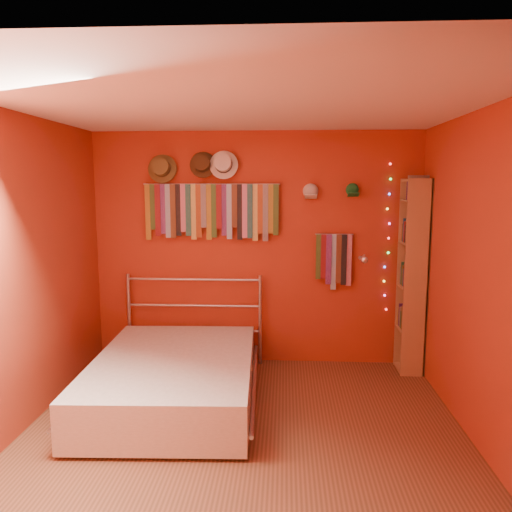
% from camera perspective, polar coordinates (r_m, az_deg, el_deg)
% --- Properties ---
extents(ground, '(3.50, 3.50, 0.00)m').
position_cam_1_polar(ground, '(4.09, -1.53, -20.22)').
color(ground, brown).
rests_on(ground, ground).
extents(back_wall, '(3.50, 0.02, 2.50)m').
position_cam_1_polar(back_wall, '(5.38, -0.01, 0.81)').
color(back_wall, '#9E3719').
rests_on(back_wall, ground).
extents(right_wall, '(0.02, 3.50, 2.50)m').
position_cam_1_polar(right_wall, '(3.92, 24.83, -2.78)').
color(right_wall, '#9E3719').
rests_on(right_wall, ground).
extents(left_wall, '(0.02, 3.50, 2.50)m').
position_cam_1_polar(left_wall, '(4.19, -26.22, -2.20)').
color(left_wall, '#9E3719').
rests_on(left_wall, ground).
extents(ceiling, '(3.50, 3.50, 0.02)m').
position_cam_1_polar(ceiling, '(3.63, -1.69, 16.98)').
color(ceiling, white).
rests_on(ceiling, back_wall).
extents(tie_rack, '(1.45, 0.03, 0.61)m').
position_cam_1_polar(tie_rack, '(5.33, -5.11, 5.34)').
color(tie_rack, '#ABAAAF').
rests_on(tie_rack, back_wall).
extents(small_tie_rack, '(0.40, 0.03, 0.60)m').
position_cam_1_polar(small_tie_rack, '(5.35, 8.92, -0.26)').
color(small_tie_rack, '#ABAAAF').
rests_on(small_tie_rack, back_wall).
extents(fedora_olive, '(0.31, 0.17, 0.30)m').
position_cam_1_polar(fedora_olive, '(5.39, -10.75, 9.87)').
color(fedora_olive, brown).
rests_on(fedora_olive, back_wall).
extents(fedora_brown, '(0.28, 0.15, 0.27)m').
position_cam_1_polar(fedora_brown, '(5.31, -6.15, 10.42)').
color(fedora_brown, '#412C17').
rests_on(fedora_brown, back_wall).
extents(fedora_white, '(0.30, 0.16, 0.30)m').
position_cam_1_polar(fedora_white, '(5.27, -3.75, 10.46)').
color(fedora_white, silver).
rests_on(fedora_white, back_wall).
extents(cap_white, '(0.17, 0.21, 0.17)m').
position_cam_1_polar(cap_white, '(5.28, 6.25, 7.35)').
color(cap_white, beige).
rests_on(cap_white, back_wall).
extents(cap_green, '(0.16, 0.20, 0.16)m').
position_cam_1_polar(cap_green, '(5.32, 10.95, 7.43)').
color(cap_green, '#17672B').
rests_on(cap_green, back_wall).
extents(fairy_lights, '(0.06, 0.02, 1.56)m').
position_cam_1_polar(fairy_lights, '(5.43, 14.80, 1.98)').
color(fairy_lights, '#FF3333').
rests_on(fairy_lights, back_wall).
extents(reading_lamp, '(0.08, 0.33, 0.10)m').
position_cam_1_polar(reading_lamp, '(5.19, 12.21, -0.37)').
color(reading_lamp, '#ABAAAF').
rests_on(reading_lamp, back_wall).
extents(bookshelf, '(0.25, 0.34, 2.00)m').
position_cam_1_polar(bookshelf, '(5.37, 17.82, -2.13)').
color(bookshelf, '#A8774C').
rests_on(bookshelf, ground).
extents(bed, '(1.55, 2.05, 0.98)m').
position_cam_1_polar(bed, '(4.65, -9.34, -13.58)').
color(bed, '#ABAAAF').
rests_on(bed, ground).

